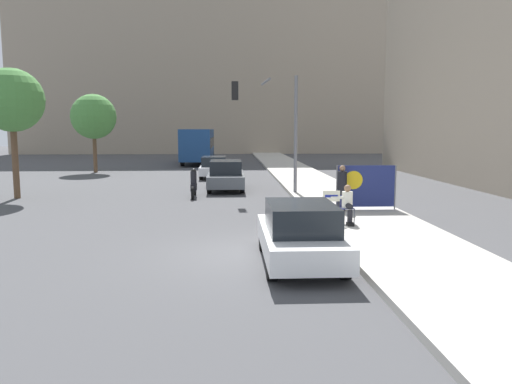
% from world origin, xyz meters
% --- Properties ---
extents(ground_plane, '(160.00, 160.00, 0.00)m').
position_xyz_m(ground_plane, '(0.00, 0.00, 0.00)').
color(ground_plane, '#444447').
extents(sidewalk_curb, '(3.52, 90.00, 0.17)m').
position_xyz_m(sidewalk_curb, '(3.95, 15.00, 0.09)').
color(sidewalk_curb, '#B7B2A8').
rests_on(sidewalk_curb, ground_plane).
extents(building_backdrop_far, '(52.00, 12.00, 29.90)m').
position_xyz_m(building_backdrop_far, '(-2.00, 56.82, 14.95)').
color(building_backdrop_far, gray).
rests_on(building_backdrop_far, ground_plane).
extents(seated_protester, '(1.00, 0.77, 1.23)m').
position_xyz_m(seated_protester, '(3.06, 3.08, 0.84)').
color(seated_protester, '#474C56').
rests_on(seated_protester, sidewalk_curb).
extents(jogger_on_sidewalk, '(0.34, 0.34, 1.68)m').
position_xyz_m(jogger_on_sidewalk, '(3.45, 5.55, 1.03)').
color(jogger_on_sidewalk, black).
rests_on(jogger_on_sidewalk, sidewalk_curb).
extents(protest_banner, '(2.26, 0.06, 1.65)m').
position_xyz_m(protest_banner, '(4.41, 5.82, 1.05)').
color(protest_banner, slate).
rests_on(protest_banner, sidewalk_curb).
extents(traffic_light_pole, '(3.09, 2.86, 5.46)m').
position_xyz_m(traffic_light_pole, '(1.35, 11.03, 3.87)').
color(traffic_light_pole, slate).
rests_on(traffic_light_pole, sidewalk_curb).
extents(parked_car_curbside, '(1.77, 4.22, 1.46)m').
position_xyz_m(parked_car_curbside, '(1.00, -0.95, 0.73)').
color(parked_car_curbside, white).
rests_on(parked_car_curbside, ground_plane).
extents(car_on_road_nearest, '(1.86, 4.77, 1.54)m').
position_xyz_m(car_on_road_nearest, '(-0.87, 13.61, 0.76)').
color(car_on_road_nearest, '#565B60').
rests_on(car_on_road_nearest, ground_plane).
extents(car_on_road_midblock, '(1.76, 4.20, 1.39)m').
position_xyz_m(car_on_road_midblock, '(-1.69, 20.08, 0.70)').
color(car_on_road_midblock, silver).
rests_on(car_on_road_midblock, ground_plane).
extents(city_bus_on_road, '(2.60, 10.24, 3.13)m').
position_xyz_m(city_bus_on_road, '(-3.56, 33.64, 1.80)').
color(city_bus_on_road, navy).
rests_on(city_bus_on_road, ground_plane).
extents(motorcycle_on_road, '(0.28, 2.14, 1.35)m').
position_xyz_m(motorcycle_on_road, '(-2.34, 10.73, 0.57)').
color(motorcycle_on_road, black).
rests_on(motorcycle_on_road, ground_plane).
extents(street_tree_near_curb, '(2.85, 2.85, 5.88)m').
position_xyz_m(street_tree_near_curb, '(-10.43, 10.85, 4.42)').
color(street_tree_near_curb, brown).
rests_on(street_tree_near_curb, ground_plane).
extents(street_tree_midblock, '(3.23, 3.23, 5.67)m').
position_xyz_m(street_tree_midblock, '(-10.48, 24.57, 4.03)').
color(street_tree_midblock, brown).
rests_on(street_tree_midblock, ground_plane).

